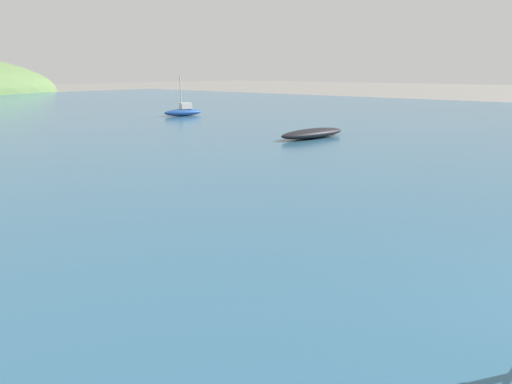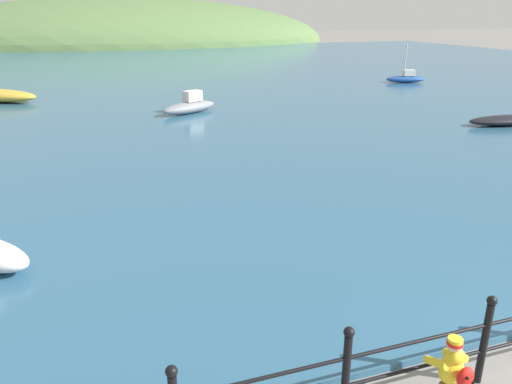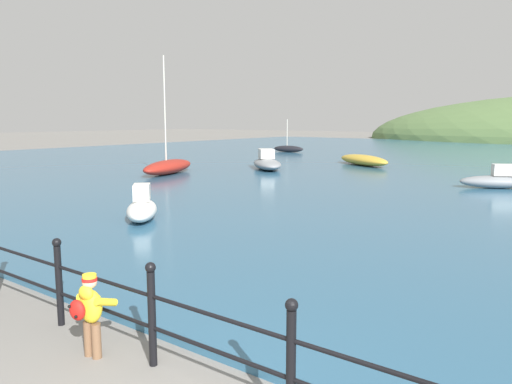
{
  "view_description": "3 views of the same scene",
  "coord_description": "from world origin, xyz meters",
  "px_view_note": "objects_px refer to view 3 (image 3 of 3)",
  "views": [
    {
      "loc": [
        -6.65,
        1.21,
        2.76
      ],
      "look_at": [
        -0.63,
        6.41,
        0.81
      ],
      "focal_mm": 35.0,
      "sensor_mm": 36.0,
      "label": 1
    },
    {
      "loc": [
        -5.45,
        -2.33,
        4.31
      ],
      "look_at": [
        -2.55,
        6.18,
        1.02
      ],
      "focal_mm": 35.0,
      "sensor_mm": 36.0,
      "label": 2
    },
    {
      "loc": [
        2.88,
        -2.04,
        2.77
      ],
      "look_at": [
        -3.29,
        6.11,
        1.27
      ],
      "focal_mm": 35.0,
      "sensor_mm": 36.0,
      "label": 3
    }
  ],
  "objects_px": {
    "boat_far_left": "(288,149)",
    "boat_mid_harbor": "(498,180)",
    "boat_white_sailboat": "(267,163)",
    "child_in_coat": "(90,308)",
    "boat_green_fishing": "(363,160)",
    "boat_blue_hull": "(142,208)",
    "boat_twin_mast": "(168,166)"
  },
  "relations": [
    {
      "from": "child_in_coat",
      "to": "boat_mid_harbor",
      "type": "bearing_deg",
      "value": 87.6
    },
    {
      "from": "boat_green_fishing",
      "to": "boat_white_sailboat",
      "type": "bearing_deg",
      "value": -120.33
    },
    {
      "from": "boat_green_fishing",
      "to": "boat_mid_harbor",
      "type": "height_order",
      "value": "boat_mid_harbor"
    },
    {
      "from": "boat_far_left",
      "to": "boat_mid_harbor",
      "type": "relative_size",
      "value": 0.96
    },
    {
      "from": "boat_blue_hull",
      "to": "boat_white_sailboat",
      "type": "relative_size",
      "value": 0.61
    },
    {
      "from": "boat_green_fishing",
      "to": "boat_blue_hull",
      "type": "xyz_separation_m",
      "value": [
        2.1,
        -18.21,
        -0.0
      ]
    },
    {
      "from": "boat_far_left",
      "to": "boat_blue_hull",
      "type": "distance_m",
      "value": 27.85
    },
    {
      "from": "boat_twin_mast",
      "to": "boat_white_sailboat",
      "type": "height_order",
      "value": "boat_twin_mast"
    },
    {
      "from": "boat_far_left",
      "to": "child_in_coat",
      "type": "bearing_deg",
      "value": -60.27
    },
    {
      "from": "boat_mid_harbor",
      "to": "boat_green_fishing",
      "type": "bearing_deg",
      "value": 144.95
    },
    {
      "from": "boat_far_left",
      "to": "boat_green_fishing",
      "type": "bearing_deg",
      "value": -35.32
    },
    {
      "from": "boat_white_sailboat",
      "to": "boat_blue_hull",
      "type": "bearing_deg",
      "value": -68.1
    },
    {
      "from": "boat_mid_harbor",
      "to": "boat_twin_mast",
      "type": "relative_size",
      "value": 0.5
    },
    {
      "from": "child_in_coat",
      "to": "boat_white_sailboat",
      "type": "xyz_separation_m",
      "value": [
        -10.74,
        18.35,
        -0.16
      ]
    },
    {
      "from": "boat_blue_hull",
      "to": "boat_mid_harbor",
      "type": "bearing_deg",
      "value": 62.93
    },
    {
      "from": "boat_mid_harbor",
      "to": "child_in_coat",
      "type": "bearing_deg",
      "value": -92.4
    },
    {
      "from": "child_in_coat",
      "to": "boat_twin_mast",
      "type": "distance_m",
      "value": 19.1
    },
    {
      "from": "boat_far_left",
      "to": "boat_blue_hull",
      "type": "relative_size",
      "value": 1.22
    },
    {
      "from": "boat_blue_hull",
      "to": "boat_white_sailboat",
      "type": "distance_m",
      "value": 13.92
    },
    {
      "from": "boat_mid_harbor",
      "to": "boat_twin_mast",
      "type": "height_order",
      "value": "boat_twin_mast"
    },
    {
      "from": "boat_far_left",
      "to": "boat_white_sailboat",
      "type": "xyz_separation_m",
      "value": [
        6.73,
        -12.25,
        0.07
      ]
    },
    {
      "from": "boat_twin_mast",
      "to": "boat_blue_hull",
      "type": "bearing_deg",
      "value": -46.52
    },
    {
      "from": "boat_far_left",
      "to": "boat_twin_mast",
      "type": "relative_size",
      "value": 0.48
    },
    {
      "from": "boat_green_fishing",
      "to": "boat_far_left",
      "type": "bearing_deg",
      "value": 144.68
    },
    {
      "from": "boat_far_left",
      "to": "boat_twin_mast",
      "type": "bearing_deg",
      "value": -76.32
    },
    {
      "from": "child_in_coat",
      "to": "boat_green_fishing",
      "type": "bearing_deg",
      "value": 107.93
    },
    {
      "from": "boat_blue_hull",
      "to": "boat_mid_harbor",
      "type": "xyz_separation_m",
      "value": [
        6.3,
        12.32,
        0.01
      ]
    },
    {
      "from": "boat_mid_harbor",
      "to": "boat_white_sailboat",
      "type": "bearing_deg",
      "value": 177.04
    },
    {
      "from": "boat_mid_harbor",
      "to": "boat_far_left",
      "type": "bearing_deg",
      "value": 144.8
    },
    {
      "from": "boat_far_left",
      "to": "boat_mid_harbor",
      "type": "height_order",
      "value": "boat_far_left"
    },
    {
      "from": "boat_far_left",
      "to": "boat_white_sailboat",
      "type": "bearing_deg",
      "value": -61.23
    },
    {
      "from": "boat_blue_hull",
      "to": "boat_twin_mast",
      "type": "height_order",
      "value": "boat_twin_mast"
    }
  ]
}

